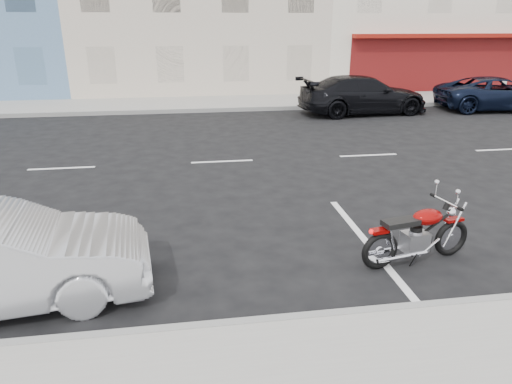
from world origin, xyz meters
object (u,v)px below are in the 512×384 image
suv_far (497,94)px  car_far (363,95)px  motorcycle (453,230)px  fire_hydrant (504,87)px

suv_far → car_far: car_far is taller
car_far → motorcycle: bearing=160.9°
motorcycle → car_far: 11.79m
motorcycle → car_far: (2.89, 11.43, 0.31)m
car_far → fire_hydrant: bearing=-76.4°
fire_hydrant → suv_far: suv_far is taller
fire_hydrant → motorcycle: (-10.88, -14.10, -0.10)m
motorcycle → car_far: size_ratio=0.37×
fire_hydrant → suv_far: bearing=-129.6°
car_far → suv_far: bearing=-95.4°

